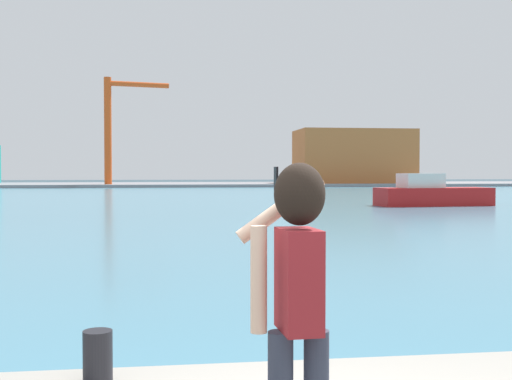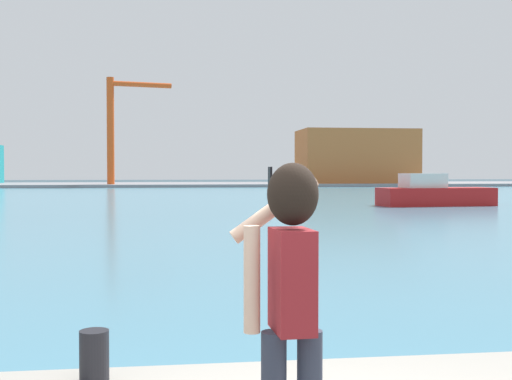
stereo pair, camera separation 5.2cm
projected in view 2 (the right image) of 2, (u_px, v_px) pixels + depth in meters
name	position (u px, v px, depth m)	size (l,w,h in m)	color
ground_plane	(181.00, 198.00, 53.28)	(220.00, 220.00, 0.00)	#334751
harbor_water	(180.00, 196.00, 55.26)	(140.00, 100.00, 0.02)	teal
far_shore_dock	(176.00, 185.00, 94.88)	(140.00, 20.00, 0.41)	gray
person_photographer	(290.00, 286.00, 3.49)	(0.53, 0.55, 1.74)	#2D3342
harbor_bollard	(94.00, 356.00, 5.14)	(0.24, 0.24, 0.41)	black
boat_moored	(434.00, 194.00, 40.35)	(7.40, 2.94, 2.04)	#B21919
warehouse_right	(356.00, 157.00, 96.78)	(17.03, 9.60, 7.99)	#B26633
port_crane	(117.00, 121.00, 87.01)	(8.74, 2.54, 14.47)	#D84C19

